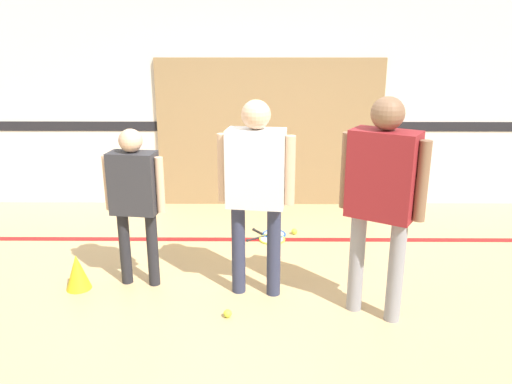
# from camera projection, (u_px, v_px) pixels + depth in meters

# --- Properties ---
(ground_plane) EXTENTS (16.00, 16.00, 0.00)m
(ground_plane) POSITION_uv_depth(u_px,v_px,m) (239.00, 298.00, 4.21)
(ground_plane) COLOR tan
(wall_back) EXTENTS (16.00, 0.07, 3.20)m
(wall_back) POSITION_uv_depth(u_px,v_px,m) (246.00, 80.00, 6.19)
(wall_back) COLOR silver
(wall_back) RESTS_ON ground_plane
(wall_panel) EXTENTS (2.84, 0.05, 1.87)m
(wall_panel) POSITION_uv_depth(u_px,v_px,m) (270.00, 134.00, 6.33)
(wall_panel) COLOR #93754C
(wall_panel) RESTS_ON ground_plane
(floor_stripe) EXTENTS (14.40, 0.10, 0.01)m
(floor_stripe) POSITION_uv_depth(u_px,v_px,m) (244.00, 239.00, 5.43)
(floor_stripe) COLOR red
(floor_stripe) RESTS_ON ground_plane
(person_instructor) EXTENTS (0.62, 0.32, 1.65)m
(person_instructor) POSITION_uv_depth(u_px,v_px,m) (256.00, 179.00, 4.01)
(person_instructor) COLOR #2D334C
(person_instructor) RESTS_ON ground_plane
(person_student_left) EXTENTS (0.53, 0.27, 1.40)m
(person_student_left) POSITION_uv_depth(u_px,v_px,m) (134.00, 191.00, 4.22)
(person_student_left) COLOR #232328
(person_student_left) RESTS_ON ground_plane
(person_student_right) EXTENTS (0.57, 0.48, 1.72)m
(person_student_right) POSITION_uv_depth(u_px,v_px,m) (382.00, 186.00, 3.66)
(person_student_right) COLOR gray
(person_student_right) RESTS_ON ground_plane
(racket_spare_on_floor) EXTENTS (0.49, 0.38, 0.03)m
(racket_spare_on_floor) POSITION_uv_depth(u_px,v_px,m) (272.00, 235.00, 5.54)
(racket_spare_on_floor) COLOR blue
(racket_spare_on_floor) RESTS_ON ground_plane
(racket_second_spare) EXTENTS (0.42, 0.50, 0.03)m
(racket_second_spare) POSITION_uv_depth(u_px,v_px,m) (271.00, 239.00, 5.43)
(racket_second_spare) COLOR #C6D838
(racket_second_spare) RESTS_ON ground_plane
(tennis_ball_near_instructor) EXTENTS (0.07, 0.07, 0.07)m
(tennis_ball_near_instructor) POSITION_uv_depth(u_px,v_px,m) (228.00, 313.00, 3.92)
(tennis_ball_near_instructor) COLOR #CCE038
(tennis_ball_near_instructor) RESTS_ON ground_plane
(tennis_ball_by_spare_racket) EXTENTS (0.07, 0.07, 0.07)m
(tennis_ball_by_spare_racket) POSITION_uv_depth(u_px,v_px,m) (294.00, 231.00, 5.57)
(tennis_ball_by_spare_racket) COLOR #CCE038
(tennis_ball_by_spare_racket) RESTS_ON ground_plane
(training_cone) EXTENTS (0.22, 0.22, 0.32)m
(training_cone) POSITION_uv_depth(u_px,v_px,m) (77.00, 272.00, 4.33)
(training_cone) COLOR yellow
(training_cone) RESTS_ON ground_plane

